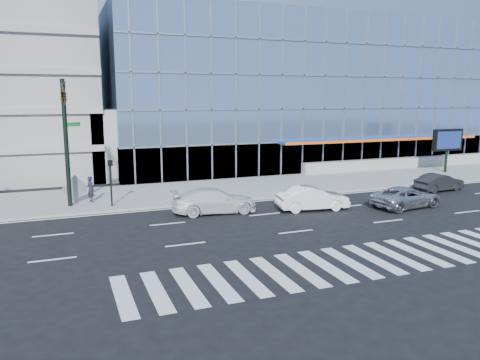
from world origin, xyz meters
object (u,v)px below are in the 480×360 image
object	(u,v)px
ped_signal_post	(111,176)
silver_suv	(406,197)
marquee_sign	(447,141)
white_suv	(214,201)
dark_sedan	(439,182)
traffic_signal	(65,112)
pedestrian	(91,189)
white_sedan	(312,198)
tilted_panel	(75,189)

from	to	relation	value
ped_signal_post	silver_suv	world-z (taller)	ped_signal_post
marquee_sign	white_suv	distance (m)	25.66
dark_sedan	marquee_sign	bearing A→B (deg)	-53.56
traffic_signal	silver_suv	bearing A→B (deg)	-16.92
white_suv	pedestrian	distance (m)	8.70
dark_sedan	white_sedan	bearing A→B (deg)	92.41
marquee_sign	dark_sedan	size ratio (longest dim) A/B	1.00
white_suv	white_sedan	bearing A→B (deg)	-99.30
white_sedan	dark_sedan	bearing A→B (deg)	-73.66
dark_sedan	white_suv	bearing A→B (deg)	84.70
ped_signal_post	marquee_sign	distance (m)	30.67
silver_suv	tilted_panel	bearing A→B (deg)	59.05
white_suv	tilted_panel	bearing A→B (deg)	60.28
silver_suv	white_sedan	bearing A→B (deg)	67.65
dark_sedan	silver_suv	bearing A→B (deg)	113.32
white_sedan	pedestrian	size ratio (longest dim) A/B	2.63
white_sedan	marquee_sign	bearing A→B (deg)	-59.11
ped_signal_post	pedestrian	distance (m)	2.44
traffic_signal	white_suv	world-z (taller)	traffic_signal
ped_signal_post	white_suv	xyz separation A→B (m)	(5.77, -3.42, -1.38)
pedestrian	tilted_panel	size ratio (longest dim) A/B	1.32
dark_sedan	traffic_signal	bearing A→B (deg)	77.78
marquee_sign	silver_suv	xyz separation A→B (m)	(-12.73, -9.59, -2.39)
traffic_signal	marquee_sign	distance (m)	33.32
pedestrian	dark_sedan	bearing A→B (deg)	-123.32
traffic_signal	pedestrian	world-z (taller)	traffic_signal
marquee_sign	pedestrian	distance (m)	31.73
traffic_signal	pedestrian	bearing A→B (deg)	58.53
traffic_signal	white_sedan	xyz separation A→B (m)	(14.27, -4.59, -5.42)
white_sedan	white_suv	bearing A→B (deg)	83.39
traffic_signal	marquee_sign	world-z (taller)	traffic_signal
ped_signal_post	dark_sedan	bearing A→B (deg)	-7.53
silver_suv	white_sedan	xyz separation A→B (m)	(-6.00, 1.58, 0.07)
marquee_sign	dark_sedan	world-z (taller)	marquee_sign
silver_suv	tilted_panel	world-z (taller)	tilted_panel
white_suv	silver_suv	bearing A→B (deg)	-99.51
marquee_sign	silver_suv	bearing A→B (deg)	-143.00
silver_suv	dark_sedan	size ratio (longest dim) A/B	1.21
traffic_signal	silver_suv	xyz separation A→B (m)	(20.27, -6.17, -5.49)
dark_sedan	tilted_panel	xyz separation A→B (m)	(-25.89, 5.20, 0.41)
marquee_sign	pedestrian	size ratio (longest dim) A/B	2.32
white_sedan	tilted_panel	size ratio (longest dim) A/B	3.48
traffic_signal	silver_suv	world-z (taller)	traffic_signal
ped_signal_post	silver_suv	size ratio (longest dim) A/B	0.62
silver_suv	marquee_sign	bearing A→B (deg)	-60.59
silver_suv	white_suv	bearing A→B (deg)	67.86
ped_signal_post	tilted_panel	size ratio (longest dim) A/B	2.31
marquee_sign	traffic_signal	bearing A→B (deg)	-174.08
silver_suv	ped_signal_post	bearing A→B (deg)	62.21
silver_suv	white_suv	distance (m)	12.40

